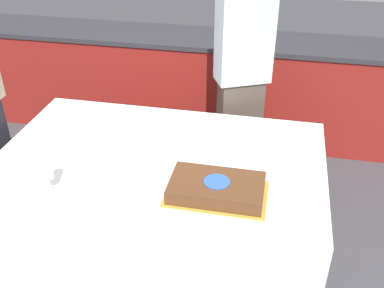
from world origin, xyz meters
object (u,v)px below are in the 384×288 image
wine_glass (47,170)px  person_cutting_cake (242,81)px  cake (217,188)px  plate_stack (125,158)px

wine_glass → person_cutting_cake: bearing=55.8°
cake → plate_stack: 0.58m
plate_stack → wine_glass: (-0.29, -0.33, 0.10)m
cake → wine_glass: 0.86m
plate_stack → person_cutting_cake: (0.55, 0.91, 0.13)m
cake → wine_glass: wine_glass is taller
plate_stack → person_cutting_cake: size_ratio=0.14×
plate_stack → cake: bearing=-18.1°
cake → plate_stack: size_ratio=2.20×
person_cutting_cake → plate_stack: bearing=33.3°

